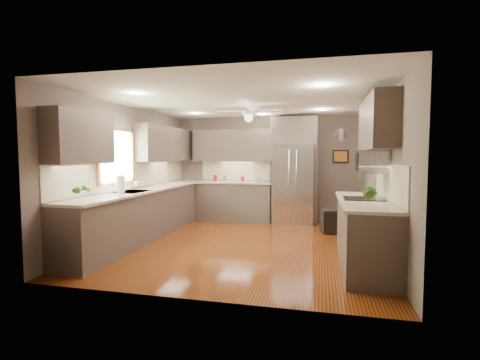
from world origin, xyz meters
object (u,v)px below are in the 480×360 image
at_px(canister_b, 225,178).
at_px(paper_towel, 121,185).
at_px(canister_d, 242,179).
at_px(potted_plant_left, 82,190).
at_px(soap_bottle, 139,183).
at_px(microwave, 371,162).
at_px(potted_plant_right, 371,193).
at_px(canister_a, 215,178).
at_px(refrigerator, 294,172).
at_px(bowl, 255,181).
at_px(stool, 331,221).

relative_size(canister_b, paper_towel, 0.40).
bearing_deg(canister_b, paper_towel, -107.33).
relative_size(canister_d, potted_plant_left, 0.40).
bearing_deg(soap_bottle, microwave, -7.35).
height_order(potted_plant_right, paper_towel, potted_plant_right).
bearing_deg(paper_towel, potted_plant_left, -91.17).
xyz_separation_m(canister_a, paper_towel, (-0.70, -3.07, 0.06)).
bearing_deg(refrigerator, canister_b, 177.63).
bearing_deg(paper_towel, soap_bottle, 98.32).
bearing_deg(bowl, canister_a, 174.98).
distance_m(canister_b, potted_plant_left, 4.11).
height_order(canister_a, soap_bottle, soap_bottle).
bearing_deg(bowl, soap_bottle, -129.79).
relative_size(soap_bottle, potted_plant_left, 0.67).
bearing_deg(stool, bowl, 151.76).
bearing_deg(paper_towel, microwave, 3.85).
xyz_separation_m(bowl, paper_towel, (-1.71, -2.98, 0.11)).
bearing_deg(potted_plant_right, potted_plant_left, -175.79).
distance_m(soap_bottle, stool, 3.87).
bearing_deg(microwave, canister_d, 132.55).
bearing_deg(stool, soap_bottle, -160.80).
xyz_separation_m(canister_a, refrigerator, (1.94, -0.09, 0.17)).
bearing_deg(potted_plant_left, potted_plant_right, 4.21).
bearing_deg(canister_d, microwave, -47.45).
distance_m(canister_a, bowl, 1.01).
relative_size(canister_a, microwave, 0.27).
height_order(soap_bottle, potted_plant_right, potted_plant_right).
bearing_deg(refrigerator, potted_plant_left, -124.14).
bearing_deg(canister_d, soap_bottle, -123.42).
relative_size(canister_a, paper_towel, 0.44).
bearing_deg(stool, canister_b, 158.16).
distance_m(canister_d, bowl, 0.33).
relative_size(potted_plant_left, paper_towel, 0.91).
height_order(canister_b, refrigerator, refrigerator).
height_order(microwave, paper_towel, microwave).
xyz_separation_m(canister_a, potted_plant_left, (-0.72, -4.02, 0.07)).
bearing_deg(bowl, canister_b, 175.18).
relative_size(microwave, paper_towel, 1.65).
distance_m(bowl, microwave, 3.57).
bearing_deg(soap_bottle, canister_a, 70.29).
bearing_deg(soap_bottle, refrigerator, 38.35).
bearing_deg(canister_b, canister_a, 174.38).
bearing_deg(canister_a, microwave, -40.62).
bearing_deg(canister_d, canister_a, -179.57).
xyz_separation_m(soap_bottle, potted_plant_left, (0.10, -1.74, 0.05)).
distance_m(canister_d, potted_plant_left, 4.26).
distance_m(canister_a, paper_towel, 3.15).
xyz_separation_m(potted_plant_right, refrigerator, (-1.20, 3.64, 0.08)).
distance_m(potted_plant_right, stool, 2.87).
bearing_deg(potted_plant_left, refrigerator, 55.86).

